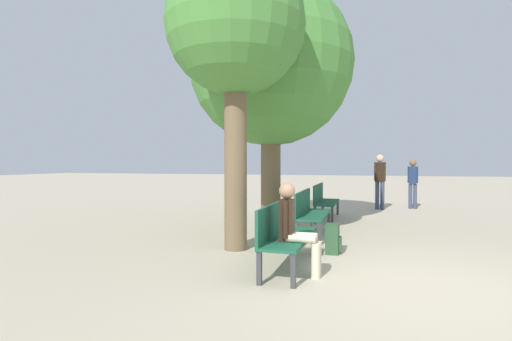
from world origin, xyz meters
TOP-DOWN VIEW (x-y plane):
  - ground_plane at (0.00, 0.00)m, footprint 80.00×80.00m
  - bench_row_0 at (-1.51, 0.29)m, footprint 0.51×1.81m
  - bench_row_1 at (-1.51, 2.84)m, footprint 0.51×1.81m
  - bench_row_2 at (-1.51, 5.40)m, footprint 0.51×1.81m
  - tree_row_0 at (-2.53, 1.23)m, footprint 2.38×2.38m
  - tree_row_1 at (-2.53, 3.73)m, footprint 3.76×3.76m
  - person_seated at (-1.27, -0.04)m, footprint 0.55×0.31m
  - backpack at (-0.91, 1.38)m, footprint 0.25×0.31m
  - pedestrian_near at (0.99, 8.41)m, footprint 0.32×0.21m
  - pedestrian_mid at (-0.02, 7.92)m, footprint 0.35×0.30m

SIDE VIEW (x-z plane):
  - ground_plane at x=0.00m, z-range 0.00..0.00m
  - backpack at x=-0.91m, z-range 0.00..0.48m
  - bench_row_0 at x=-1.51m, z-range 0.07..0.98m
  - bench_row_1 at x=-1.51m, z-range 0.07..0.98m
  - bench_row_2 at x=-1.51m, z-range 0.07..0.98m
  - person_seated at x=-1.27m, z-range 0.05..1.27m
  - pedestrian_near at x=0.99m, z-range 0.11..1.69m
  - pedestrian_mid at x=-0.02m, z-range 0.13..1.86m
  - tree_row_1 at x=-2.53m, z-range 0.91..6.54m
  - tree_row_0 at x=-2.53m, z-range 1.24..6.26m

